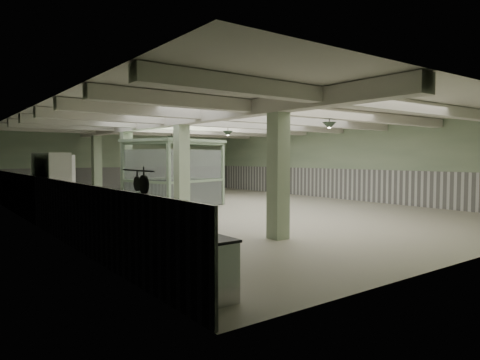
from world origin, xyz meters
TOP-DOWN VIEW (x-y plane):
  - floor at (0.00, 0.00)m, footprint 20.00×20.00m
  - ceiling at (0.00, 0.00)m, footprint 14.00×20.00m
  - wall_back at (0.00, 10.00)m, footprint 14.00×0.02m
  - wall_left at (-7.00, 0.00)m, footprint 0.02×20.00m
  - wall_right at (7.00, 0.00)m, footprint 0.02×20.00m
  - wainscot_left at (-6.97, 0.00)m, footprint 0.05×19.90m
  - wainscot_right at (6.97, 0.00)m, footprint 0.05×19.90m
  - wainscot_back at (0.00, 9.97)m, footprint 13.90×0.05m
  - girder at (-2.50, 0.00)m, footprint 0.45×19.90m
  - beam_a at (0.00, -7.50)m, footprint 13.90×0.35m
  - beam_b at (0.00, -5.00)m, footprint 13.90×0.35m
  - beam_c at (0.00, -2.50)m, footprint 13.90×0.35m
  - beam_d at (0.00, 0.00)m, footprint 13.90×0.35m
  - beam_e at (0.00, 2.50)m, footprint 13.90×0.35m
  - beam_f at (0.00, 5.00)m, footprint 13.90×0.35m
  - beam_g at (0.00, 7.50)m, footprint 13.90×0.35m
  - column_a at (-2.50, -6.00)m, footprint 0.42×0.42m
  - column_b at (-2.50, -1.00)m, footprint 0.42×0.42m
  - column_c at (-2.50, 4.00)m, footprint 0.42×0.42m
  - column_d at (-2.50, 8.00)m, footprint 0.42×0.42m
  - hook_rail at (-6.93, -7.60)m, footprint 0.02×1.20m
  - pendant_front at (0.50, -5.00)m, footprint 0.44×0.44m
  - pendant_mid at (0.50, 0.50)m, footprint 0.44×0.44m
  - pendant_back at (0.50, 5.50)m, footprint 0.44×0.44m
  - prep_counter at (-6.54, -7.00)m, footprint 0.82×4.66m
  - pitcher_near at (-6.42, -5.15)m, footprint 0.19×0.22m
  - pitcher_far at (-6.55, -6.53)m, footprint 0.24×0.26m
  - veg_colander at (-6.63, -8.84)m, footprint 0.43×0.43m
  - orange_bowl at (-6.41, -8.44)m, footprint 0.28×0.28m
  - skillet_near at (-6.88, -7.72)m, footprint 0.04×0.30m
  - skillet_far at (-6.88, -7.46)m, footprint 0.03×0.24m
  - walkin_cooler at (-6.62, -0.49)m, footprint 1.15×2.40m
  - guard_booth at (-1.11, 2.19)m, footprint 4.18×3.82m
  - filing_cabinet at (0.69, 1.84)m, footprint 0.42×0.55m

SIDE VIEW (x-z plane):
  - floor at x=0.00m, z-range 0.00..0.00m
  - prep_counter at x=-6.54m, z-range 0.01..0.92m
  - filing_cabinet at x=0.69m, z-range 0.00..1.11m
  - wainscot_left at x=-6.97m, z-range 0.00..1.50m
  - wainscot_right at x=6.97m, z-range 0.00..1.50m
  - wainscot_back at x=0.00m, z-range 0.00..1.50m
  - orange_bowl at x=-6.41m, z-range 0.90..0.98m
  - veg_colander at x=-6.63m, z-range 0.90..1.09m
  - pitcher_near at x=-6.42m, z-range 0.90..1.16m
  - pitcher_far at x=-6.55m, z-range 0.90..1.16m
  - walkin_cooler at x=-6.62m, z-range 0.00..2.20m
  - skillet_near at x=-6.88m, z-range 1.48..1.78m
  - skillet_far at x=-6.88m, z-range 1.51..1.75m
  - wall_back at x=0.00m, z-range 0.00..3.60m
  - wall_left at x=-7.00m, z-range 0.00..3.60m
  - wall_right at x=7.00m, z-range 0.00..3.60m
  - column_a at x=-2.50m, z-range 0.00..3.60m
  - column_b at x=-2.50m, z-range 0.00..3.60m
  - column_c at x=-2.50m, z-range 0.00..3.60m
  - column_d at x=-2.50m, z-range 0.00..3.60m
  - hook_rail at x=-6.93m, z-range 1.84..1.86m
  - guard_booth at x=-1.11m, z-range 0.47..3.28m
  - pendant_front at x=0.50m, z-range 2.94..3.16m
  - pendant_mid at x=0.50m, z-range 2.94..3.16m
  - pendant_back at x=0.50m, z-range 2.94..3.16m
  - girder at x=-2.50m, z-range 3.18..3.58m
  - beam_a at x=0.00m, z-range 3.26..3.58m
  - beam_b at x=0.00m, z-range 3.26..3.58m
  - beam_c at x=0.00m, z-range 3.26..3.58m
  - beam_d at x=0.00m, z-range 3.26..3.58m
  - beam_e at x=0.00m, z-range 3.26..3.58m
  - beam_f at x=0.00m, z-range 3.26..3.58m
  - beam_g at x=0.00m, z-range 3.26..3.58m
  - ceiling at x=0.00m, z-range 3.59..3.61m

